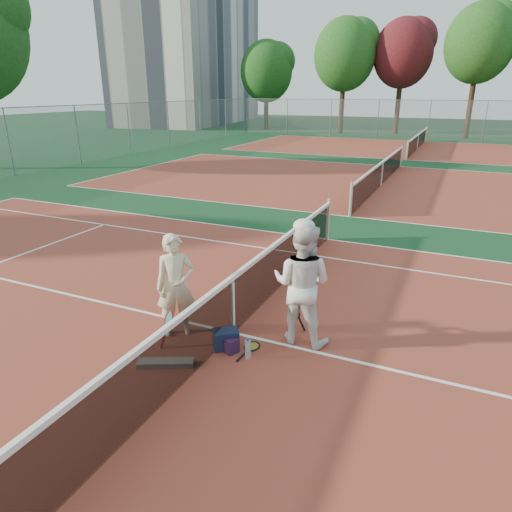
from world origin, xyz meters
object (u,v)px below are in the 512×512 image
at_px(racket_spare, 252,346).
at_px(racket_red, 169,329).
at_px(player_a, 176,286).
at_px(net_main, 233,305).
at_px(sports_bag_purple, 229,344).
at_px(water_bottle, 248,350).
at_px(player_b, 302,284).
at_px(sports_bag_navy, 226,339).
at_px(apartment_block, 191,56).
at_px(racket_black_held, 295,318).

bearing_deg(racket_spare, racket_red, 115.61).
bearing_deg(player_a, racket_spare, -36.24).
distance_m(net_main, player_a, 0.96).
height_order(sports_bag_purple, water_bottle, water_bottle).
distance_m(net_main, player_b, 1.18).
distance_m(net_main, sports_bag_navy, 0.58).
bearing_deg(player_a, sports_bag_navy, -45.73).
height_order(apartment_block, racket_red, apartment_block).
height_order(racket_red, sports_bag_purple, racket_red).
bearing_deg(racket_spare, racket_black_held, -30.20).
bearing_deg(sports_bag_purple, player_b, 41.46).
height_order(player_b, sports_bag_navy, player_b).
bearing_deg(racket_spare, apartment_block, 36.32).
xyz_separation_m(net_main, player_b, (1.06, 0.27, 0.45)).
bearing_deg(net_main, player_a, -156.63).
height_order(sports_bag_navy, water_bottle, sports_bag_navy).
bearing_deg(player_b, sports_bag_navy, 37.11).
bearing_deg(player_a, apartment_block, 81.24).
bearing_deg(net_main, apartment_block, 122.47).
bearing_deg(racket_black_held, racket_spare, 5.74).
height_order(racket_red, sports_bag_navy, racket_red).
distance_m(player_b, sports_bag_navy, 1.44).
relative_size(player_b, sports_bag_purple, 6.76).
xyz_separation_m(player_a, racket_black_held, (1.74, 0.77, -0.56)).
xyz_separation_m(apartment_block, sports_bag_navy, (28.10, -44.45, -7.35)).
bearing_deg(player_b, racket_black_held, -44.16).
xyz_separation_m(player_b, sports_bag_navy, (-0.96, -0.71, -0.81)).
bearing_deg(racket_spare, sports_bag_navy, 120.08).
bearing_deg(racket_black_held, net_main, -26.39).
height_order(sports_bag_navy, sports_bag_purple, sports_bag_navy).
relative_size(player_a, racket_red, 2.94).
xyz_separation_m(racket_black_held, racket_spare, (-0.45, -0.68, -0.26)).
bearing_deg(player_a, racket_red, -114.81).
height_order(net_main, sports_bag_navy, net_main).
distance_m(racket_black_held, water_bottle, 1.06).
height_order(racket_black_held, sports_bag_navy, racket_black_held).
relative_size(apartment_block, racket_red, 38.30).
distance_m(apartment_block, sports_bag_purple, 53.19).
relative_size(racket_spare, water_bottle, 2.00).
relative_size(player_b, water_bottle, 6.43).
height_order(net_main, player_a, player_a).
distance_m(racket_black_held, sports_bag_navy, 1.19).
distance_m(player_a, player_b, 1.99).
relative_size(net_main, apartment_block, 0.50).
xyz_separation_m(net_main, player_a, (-0.83, -0.36, 0.33)).
bearing_deg(sports_bag_purple, racket_spare, 40.45).
distance_m(apartment_block, player_b, 52.91).
bearing_deg(player_b, net_main, 14.56).
xyz_separation_m(player_b, racket_spare, (-0.60, -0.54, -0.95)).
height_order(net_main, racket_black_held, net_main).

